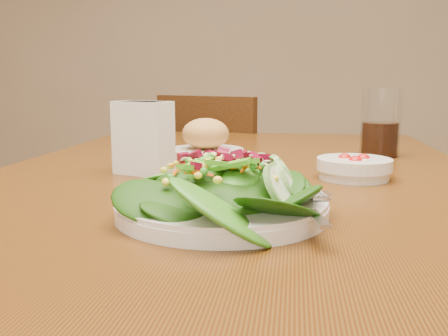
{
  "coord_description": "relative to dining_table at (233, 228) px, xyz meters",
  "views": [
    {
      "loc": [
        0.11,
        -0.87,
        0.92
      ],
      "look_at": [
        0.02,
        -0.26,
        0.81
      ],
      "focal_mm": 40.0,
      "sensor_mm": 36.0,
      "label": 1
    }
  ],
  "objects": [
    {
      "name": "salad_plate",
      "position": [
        0.03,
        -0.28,
        0.13
      ],
      "size": [
        0.27,
        0.26,
        0.08
      ],
      "rotation": [
        0.0,
        0.0,
        0.23
      ],
      "color": "silver",
      "rests_on": "dining_table"
    },
    {
      "name": "drinking_glass",
      "position": [
        0.29,
        0.26,
        0.16
      ],
      "size": [
        0.09,
        0.09,
        0.15
      ],
      "color": "silver",
      "rests_on": "dining_table"
    },
    {
      "name": "dining_table",
      "position": [
        0.0,
        0.0,
        0.0
      ],
      "size": [
        0.9,
        1.4,
        0.75
      ],
      "color": "#54320F",
      "rests_on": "ground_plane"
    },
    {
      "name": "napkin_holder",
      "position": [
        -0.16,
        -0.02,
        0.17
      ],
      "size": [
        0.11,
        0.08,
        0.13
      ],
      "rotation": [
        0.0,
        0.0,
        -0.34
      ],
      "color": "white",
      "rests_on": "dining_table"
    },
    {
      "name": "tomato_bowl",
      "position": [
        0.21,
        -0.01,
        0.12
      ],
      "size": [
        0.13,
        0.13,
        0.04
      ],
      "color": "silver",
      "rests_on": "dining_table"
    },
    {
      "name": "chair_far",
      "position": [
        -0.14,
        0.87,
        -0.19
      ],
      "size": [
        0.52,
        0.53,
        0.86
      ],
      "rotation": [
        0.0,
        0.0,
        2.73
      ],
      "color": "#412710",
      "rests_on": "ground_plane"
    },
    {
      "name": "bread_plate",
      "position": [
        -0.09,
        0.2,
        0.14
      ],
      "size": [
        0.17,
        0.17,
        0.08
      ],
      "color": "silver",
      "rests_on": "dining_table"
    }
  ]
}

